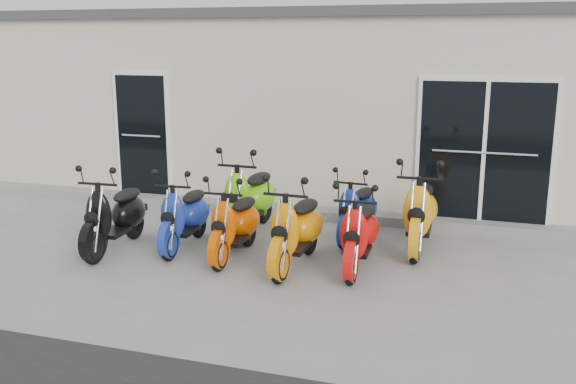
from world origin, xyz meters
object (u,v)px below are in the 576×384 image
(scooter_front_blue, at_px, (184,207))
(scooter_back_yellow, at_px, (421,202))
(scooter_front_orange_a, at_px, (235,215))
(scooter_back_blue, at_px, (357,202))
(scooter_front_orange_b, at_px, (296,219))
(scooter_front_black, at_px, (114,206))
(scooter_back_green, at_px, (249,189))
(scooter_front_red, at_px, (360,224))

(scooter_front_blue, bearing_deg, scooter_back_yellow, 12.91)
(scooter_front_blue, height_order, scooter_front_orange_a, scooter_front_blue)
(scooter_front_blue, bearing_deg, scooter_back_blue, 22.31)
(scooter_back_blue, bearing_deg, scooter_front_orange_b, -104.33)
(scooter_front_orange_b, xyz_separation_m, scooter_back_blue, (0.50, 1.38, -0.08))
(scooter_front_black, relative_size, scooter_back_green, 0.93)
(scooter_front_black, distance_m, scooter_back_blue, 3.41)
(scooter_front_red, bearing_deg, scooter_back_blue, 101.10)
(scooter_front_orange_a, bearing_deg, scooter_back_green, 100.70)
(scooter_front_blue, bearing_deg, scooter_front_orange_b, -13.49)
(scooter_front_blue, bearing_deg, scooter_back_green, 53.15)
(scooter_back_green, xyz_separation_m, scooter_back_blue, (1.61, 0.16, -0.12))
(scooter_front_orange_b, bearing_deg, scooter_back_green, 134.47)
(scooter_front_black, bearing_deg, scooter_front_blue, 19.99)
(scooter_front_orange_a, distance_m, scooter_back_yellow, 2.56)
(scooter_front_orange_a, xyz_separation_m, scooter_front_orange_b, (0.89, -0.12, 0.05))
(scooter_front_blue, xyz_separation_m, scooter_front_orange_a, (0.82, -0.17, -0.01))
(scooter_front_red, height_order, scooter_back_yellow, scooter_back_yellow)
(scooter_back_yellow, bearing_deg, scooter_front_orange_b, -140.26)
(scooter_back_green, bearing_deg, scooter_back_blue, 7.56)
(scooter_back_green, distance_m, scooter_back_blue, 1.62)
(scooter_front_blue, distance_m, scooter_front_red, 2.49)
(scooter_front_black, bearing_deg, scooter_front_orange_a, 3.57)
(scooter_back_blue, height_order, scooter_back_yellow, scooter_back_yellow)
(scooter_back_green, bearing_deg, scooter_front_orange_a, -76.89)
(scooter_front_orange_b, relative_size, scooter_back_blue, 1.14)
(scooter_front_red, xyz_separation_m, scooter_back_yellow, (0.63, 1.06, 0.07))
(scooter_back_green, height_order, scooter_back_yellow, scooter_back_green)
(scooter_front_orange_b, xyz_separation_m, scooter_front_red, (0.78, 0.17, -0.04))
(scooter_front_orange_b, bearing_deg, scooter_back_blue, 72.18)
(scooter_front_orange_b, relative_size, scooter_back_yellow, 0.95)
(scooter_front_blue, bearing_deg, scooter_front_black, -160.26)
(scooter_front_orange_b, xyz_separation_m, scooter_back_green, (-1.11, 1.22, 0.04))
(scooter_front_orange_a, relative_size, scooter_back_green, 0.86)
(scooter_front_black, xyz_separation_m, scooter_front_red, (3.35, 0.26, -0.03))
(scooter_front_blue, height_order, scooter_back_yellow, scooter_back_yellow)
(scooter_front_blue, relative_size, scooter_front_orange_a, 1.01)
(scooter_front_black, relative_size, scooter_front_blue, 1.06)
(scooter_front_black, xyz_separation_m, scooter_front_orange_b, (2.58, 0.09, 0.01))
(scooter_front_orange_b, distance_m, scooter_front_red, 0.80)
(scooter_front_blue, xyz_separation_m, scooter_back_yellow, (3.12, 0.94, 0.08))
(scooter_front_blue, relative_size, scooter_front_red, 0.99)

